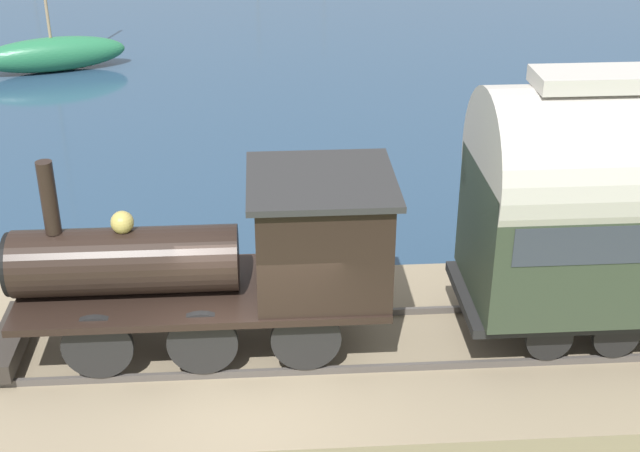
{
  "coord_description": "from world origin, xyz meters",
  "views": [
    {
      "loc": [
        -11.22,
        -0.16,
        8.87
      ],
      "look_at": [
        3.84,
        -1.17,
        1.25
      ],
      "focal_mm": 50.0,
      "sensor_mm": 36.0,
      "label": 1
    }
  ],
  "objects": [
    {
      "name": "steam_locomotive",
      "position": [
        1.18,
        0.27,
        2.17
      ],
      "size": [
        2.25,
        6.43,
        3.3
      ],
      "color": "black",
      "rests_on": "rail_embankment"
    },
    {
      "name": "rail_embankment",
      "position": [
        1.18,
        0.0,
        0.19
      ],
      "size": [
        5.2,
        56.0,
        0.5
      ],
      "color": "#84755B",
      "rests_on": "ground"
    },
    {
      "name": "sailboat_green",
      "position": [
        18.51,
        6.82,
        0.61
      ],
      "size": [
        2.49,
        4.93,
        7.35
      ],
      "rotation": [
        0.0,
        0.0,
        0.29
      ],
      "color": "#236B42",
      "rests_on": "harbor_water"
    },
    {
      "name": "ground_plane",
      "position": [
        0.0,
        0.0,
        0.0
      ],
      "size": [
        200.0,
        200.0,
        0.0
      ],
      "primitive_type": "plane",
      "color": "#607542"
    },
    {
      "name": "rowboat_far_out",
      "position": [
        13.08,
        -7.96,
        0.26
      ],
      "size": [
        1.63,
        2.51,
        0.51
      ],
      "rotation": [
        0.0,
        0.0,
        -0.31
      ],
      "color": "#B7B2A3",
      "rests_on": "harbor_water"
    }
  ]
}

